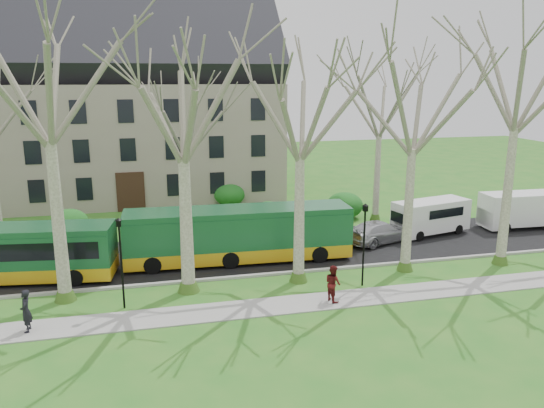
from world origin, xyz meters
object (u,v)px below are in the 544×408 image
Objects in this scene: sedan at (380,232)px; van_b at (522,210)px; van_a at (431,217)px; pedestrian_b at (333,283)px; bus_follow at (239,234)px; pedestrian_a at (26,311)px.

van_b is at bearing -104.85° from sedan.
van_a is at bearing -96.88° from sedan.
pedestrian_b reaches higher than sedan.
sedan is 2.74× the size of pedestrian_b.
bus_follow is 2.25× the size of van_b.
pedestrian_b is (-17.46, -8.96, -0.37)m from van_b.
van_b is (20.86, 2.22, -0.37)m from bus_follow.
van_a reaches higher than pedestrian_b.
sedan is 0.85× the size of van_b.
van_b is at bearing -13.03° from van_a.
sedan is at bearing -52.41° from pedestrian_b.
pedestrian_b is (13.71, -0.02, -0.04)m from pedestrian_a.
bus_follow is at bearing 78.53° from sedan.
bus_follow is 9.67m from sedan.
sedan is 0.91× the size of van_a.
pedestrian_b is (-6.14, -8.07, 0.18)m from sedan.
sedan is at bearing 110.59° from pedestrian_a.
pedestrian_a reaches higher than pedestrian_b.
van_a reaches higher than sedan.
pedestrian_a is (-31.17, -8.95, -0.33)m from van_b.
van_a is at bearing 109.01° from pedestrian_a.
bus_follow reaches higher than van_a.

